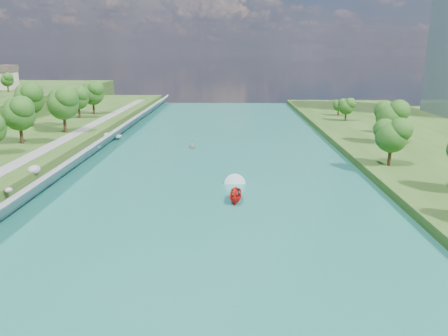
{
  "coord_description": "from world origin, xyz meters",
  "views": [
    {
      "loc": [
        3.38,
        -53.34,
        21.41
      ],
      "look_at": [
        2.09,
        18.32,
        2.5
      ],
      "focal_mm": 35.0,
      "sensor_mm": 36.0,
      "label": 1
    }
  ],
  "objects": [
    {
      "name": "ground",
      "position": [
        0.0,
        0.0,
        0.0
      ],
      "size": [
        260.0,
        260.0,
        0.0
      ],
      "primitive_type": "plane",
      "color": "#2D5119",
      "rests_on": "ground"
    },
    {
      "name": "raft",
      "position": [
        -5.87,
        45.91,
        0.47
      ],
      "size": [
        2.48,
        3.23,
        1.64
      ],
      "rotation": [
        0.0,
        0.0,
        0.12
      ],
      "color": "#9A9DA2",
      "rests_on": "river_water"
    },
    {
      "name": "riverside_path",
      "position": [
        -32.5,
        20.0,
        3.55
      ],
      "size": [
        3.0,
        200.0,
        0.1
      ],
      "primitive_type": "cube",
      "color": "gray",
      "rests_on": "berm_west"
    },
    {
      "name": "motorboat",
      "position": [
        3.96,
        9.17,
        0.87
      ],
      "size": [
        3.6,
        19.14,
        1.94
      ],
      "rotation": [
        0.0,
        0.0,
        3.08
      ],
      "color": "red",
      "rests_on": "river_water"
    },
    {
      "name": "river_water",
      "position": [
        0.0,
        20.0,
        0.05
      ],
      "size": [
        55.0,
        240.0,
        0.1
      ],
      "primitive_type": "cube",
      "color": "#1B6959",
      "rests_on": "ground"
    },
    {
      "name": "riprap_bank",
      "position": [
        -25.85,
        18.99,
        1.79
      ],
      "size": [
        4.82,
        236.0,
        4.69
      ],
      "color": "slate",
      "rests_on": "ground"
    }
  ]
}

